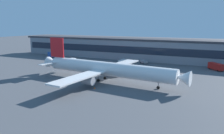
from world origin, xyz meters
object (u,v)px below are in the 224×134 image
at_px(airliner, 105,69).
at_px(pushback_tractor, 144,62).
at_px(traffic_cone_0, 63,85).
at_px(stair_truck, 53,54).
at_px(belt_loader, 122,61).
at_px(traffic_cone_1, 95,88).
at_px(fuel_truck, 216,66).

xyz_separation_m(airliner, pushback_tractor, (0.94, 44.72, -3.89)).
height_order(pushback_tractor, traffic_cone_0, pushback_tractor).
distance_m(stair_truck, traffic_cone_0, 74.14).
xyz_separation_m(belt_loader, traffic_cone_0, (0.37, -54.14, -0.84)).
bearing_deg(traffic_cone_1, fuel_truck, 55.91).
bearing_deg(stair_truck, airliner, -33.58).
height_order(airliner, pushback_tractor, airliner).
relative_size(pushback_tractor, belt_loader, 0.80).
xyz_separation_m(pushback_tractor, belt_loader, (-11.48, -3.80, 0.10)).
height_order(belt_loader, traffic_cone_0, belt_loader).
relative_size(pushback_tractor, traffic_cone_1, 7.48).
bearing_deg(traffic_cone_0, pushback_tractor, 79.14).
height_order(fuel_truck, traffic_cone_1, fuel_truck).
bearing_deg(fuel_truck, stair_truck, -178.93).
bearing_deg(fuel_truck, pushback_tractor, 176.47).
relative_size(airliner, stair_truck, 10.45).
xyz_separation_m(pushback_tractor, traffic_cone_1, (0.74, -55.90, -0.70)).
height_order(stair_truck, traffic_cone_1, stair_truck).
distance_m(airliner, stair_truck, 73.45).
bearing_deg(pushback_tractor, fuel_truck, -3.53).
bearing_deg(traffic_cone_1, pushback_tractor, 90.76).
bearing_deg(belt_loader, airliner, -75.56).
height_order(pushback_tractor, traffic_cone_1, pushback_tractor).
bearing_deg(traffic_cone_1, belt_loader, 103.20).
height_order(airliner, stair_truck, airliner).
bearing_deg(traffic_cone_1, airliner, 98.55).
bearing_deg(stair_truck, pushback_tractor, 3.81).
bearing_deg(belt_loader, fuel_truck, 1.79).
relative_size(airliner, belt_loader, 9.57).
relative_size(airliner, traffic_cone_0, 100.41).
xyz_separation_m(traffic_cone_0, traffic_cone_1, (11.85, 2.04, 0.04)).
bearing_deg(traffic_cone_1, traffic_cone_0, -170.22).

